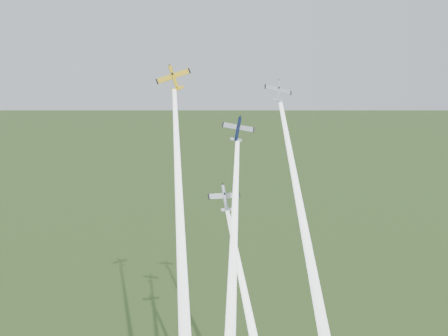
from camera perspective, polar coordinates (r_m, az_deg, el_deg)
plane_yellow at (r=134.12m, az=-5.11°, el=9.10°), size 10.75×6.47×9.91m
smoke_trail_yellow at (r=120.30m, az=-4.49°, el=-5.44°), size 7.31×37.84×54.33m
plane_navy at (r=129.97m, az=1.42°, el=3.98°), size 8.84×5.71×8.05m
smoke_trail_navy at (r=119.96m, az=0.90°, el=-9.93°), size 5.41×34.38×49.10m
plane_silver_right at (r=136.48m, az=5.54°, el=7.78°), size 7.49×6.61×7.97m
smoke_trail_silver_right at (r=124.66m, az=8.19°, el=-6.27°), size 11.41×36.84×53.52m
plane_silver_low at (r=130.98m, az=0.08°, el=-3.06°), size 9.10×8.02×7.71m
smoke_trail_silver_low at (r=126.03m, az=2.84°, el=-15.90°), size 13.64×30.88×45.62m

